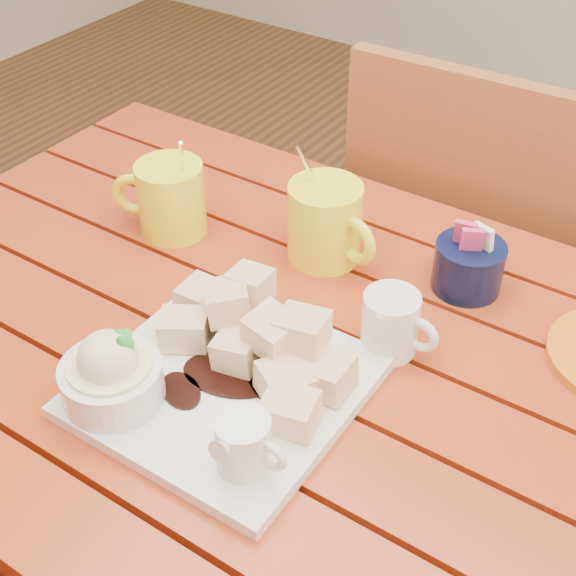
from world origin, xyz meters
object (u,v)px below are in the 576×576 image
Objects in this scene: table at (280,401)px; coffee_mug_left at (169,197)px; chair_far at (479,266)px; coffee_mug_right at (326,222)px; dessert_plate at (207,370)px.

coffee_mug_left reaches higher than table.
chair_far reaches higher than table.
coffee_mug_right reaches higher than table.
coffee_mug_right is (-0.04, 0.18, 0.17)m from table.
coffee_mug_left is (-0.25, 0.23, 0.02)m from dessert_plate.
table is 7.07× the size of coffee_mug_right.
table is 0.25m from coffee_mug_right.
chair_far is (0.07, 0.69, -0.26)m from dessert_plate.
chair_far is at bearing 33.51° from coffee_mug_left.
table is at bearing 80.98° from dessert_plate.
table is 0.33m from coffee_mug_left.
dessert_plate is 0.74m from chair_far.
dessert_plate is 0.34m from coffee_mug_left.
dessert_plate reaches higher than table.
chair_far reaches higher than coffee_mug_right.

